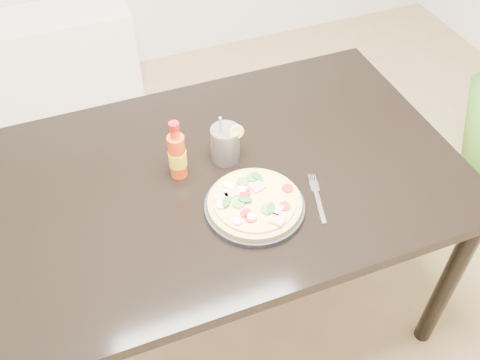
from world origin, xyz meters
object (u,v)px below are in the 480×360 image
object	(u,v)px
cola_cup	(226,145)
fork	(317,196)
plate	(255,207)
hot_sauce_bottle	(177,155)
media_console	(2,68)
dining_table	(226,190)
pizza	(254,202)

from	to	relation	value
cola_cup	fork	bearing A→B (deg)	-52.87
cola_cup	plate	bearing A→B (deg)	-88.94
hot_sauce_bottle	media_console	distance (m)	1.77
cola_cup	fork	xyz separation A→B (m)	(0.19, -0.25, -0.05)
dining_table	plate	world-z (taller)	plate
cola_cup	media_console	size ratio (longest dim) A/B	0.13
plate	hot_sauce_bottle	distance (m)	0.27
media_console	dining_table	bearing A→B (deg)	-67.23
dining_table	fork	world-z (taller)	fork
dining_table	media_console	xyz separation A→B (m)	(-0.68, 1.62, -0.42)
hot_sauce_bottle	cola_cup	bearing A→B (deg)	6.12
pizza	cola_cup	size ratio (longest dim) A/B	1.48
dining_table	hot_sauce_bottle	xyz separation A→B (m)	(-0.13, 0.04, 0.16)
dining_table	hot_sauce_bottle	distance (m)	0.21
dining_table	cola_cup	distance (m)	0.15
dining_table	fork	xyz separation A→B (m)	(0.21, -0.19, 0.09)
cola_cup	fork	distance (m)	0.31
hot_sauce_bottle	dining_table	bearing A→B (deg)	-16.63
dining_table	plate	bearing A→B (deg)	-81.24
hot_sauce_bottle	fork	world-z (taller)	hot_sauce_bottle
pizza	media_console	world-z (taller)	pizza
pizza	hot_sauce_bottle	bearing A→B (deg)	127.01
hot_sauce_bottle	media_console	xyz separation A→B (m)	(-0.55, 1.58, -0.58)
media_console	hot_sauce_bottle	bearing A→B (deg)	-70.85
dining_table	cola_cup	bearing A→B (deg)	68.78
plate	fork	distance (m)	0.18
fork	dining_table	bearing A→B (deg)	153.08
hot_sauce_bottle	plate	bearing A→B (deg)	-52.67
dining_table	pizza	xyz separation A→B (m)	(0.02, -0.17, 0.11)
pizza	dining_table	bearing A→B (deg)	97.97
cola_cup	fork	size ratio (longest dim) A/B	0.95
hot_sauce_bottle	media_console	bearing A→B (deg)	109.15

